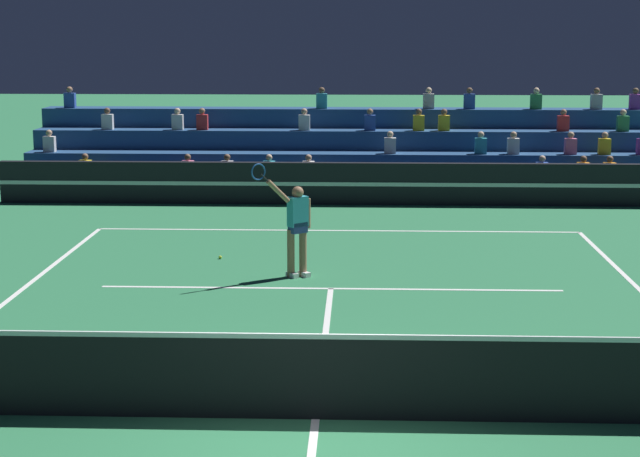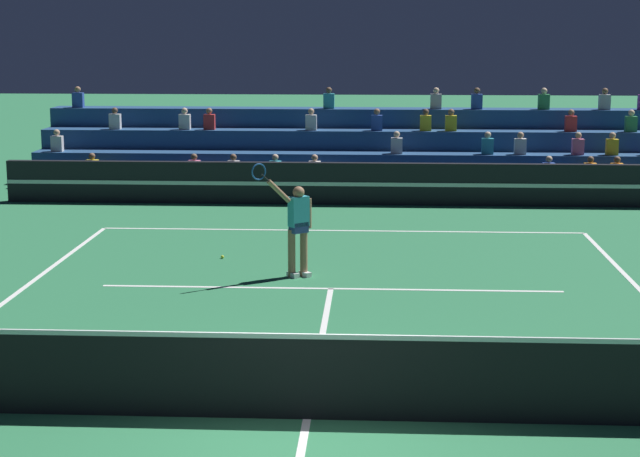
{
  "view_description": "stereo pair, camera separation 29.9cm",
  "coord_description": "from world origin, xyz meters",
  "views": [
    {
      "loc": [
        0.52,
        -12.11,
        4.64
      ],
      "look_at": [
        -0.19,
        6.4,
        1.1
      ],
      "focal_mm": 60.0,
      "sensor_mm": 36.0,
      "label": 1
    },
    {
      "loc": [
        0.81,
        -12.1,
        4.64
      ],
      "look_at": [
        -0.19,
        6.4,
        1.1
      ],
      "focal_mm": 60.0,
      "sensor_mm": 36.0,
      "label": 2
    }
  ],
  "objects": [
    {
      "name": "tennis_player",
      "position": [
        -0.67,
        7.32,
        0.98
      ],
      "size": [
        1.09,
        0.9,
        2.27
      ],
      "color": "#9E7051",
      "rests_on": "ground"
    },
    {
      "name": "bleacher_stand",
      "position": [
        0.02,
        18.73,
        0.83
      ],
      "size": [
        17.86,
        3.8,
        2.83
      ],
      "color": "navy",
      "rests_on": "ground"
    },
    {
      "name": "tennis_net",
      "position": [
        0.0,
        0.0,
        0.54
      ],
      "size": [
        12.0,
        0.1,
        1.1
      ],
      "color": "black",
      "rests_on": "ground"
    },
    {
      "name": "tennis_ball",
      "position": [
        -2.3,
        8.81,
        0.03
      ],
      "size": [
        0.07,
        0.07,
        0.07
      ],
      "primitive_type": "sphere",
      "color": "#C6DB33",
      "rests_on": "ground"
    },
    {
      "name": "sponsor_banner_wall",
      "position": [
        0.0,
        15.56,
        0.55
      ],
      "size": [
        18.0,
        0.26,
        1.1
      ],
      "color": "black",
      "rests_on": "ground"
    },
    {
      "name": "court_lines",
      "position": [
        0.0,
        0.0,
        0.0
      ],
      "size": [
        11.1,
        23.9,
        0.01
      ],
      "color": "white",
      "rests_on": "ground"
    },
    {
      "name": "ground_plane",
      "position": [
        0.0,
        0.0,
        0.0
      ],
      "size": [
        120.0,
        120.0,
        0.0
      ],
      "primitive_type": "plane",
      "color": "#2D7A4C"
    }
  ]
}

